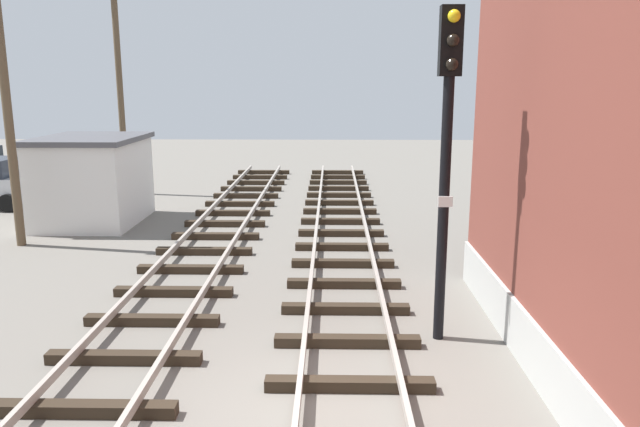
# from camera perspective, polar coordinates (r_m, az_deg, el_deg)

# --- Properties ---
(ground_plane) EXTENTS (80.00, 80.00, 0.00)m
(ground_plane) POSITION_cam_1_polar(r_m,az_deg,el_deg) (8.71, -0.68, -18.48)
(ground_plane) COLOR slate
(track_near_building) EXTENTS (2.50, 45.77, 0.32)m
(track_near_building) POSITION_cam_1_polar(r_m,az_deg,el_deg) (8.65, 2.94, -17.76)
(track_near_building) COLOR #2D2319
(track_near_building) RESTS_ON ground
(track_centre) EXTENTS (2.50, 45.77, 0.32)m
(track_centre) POSITION_cam_1_polar(r_m,az_deg,el_deg) (9.27, -21.03, -16.44)
(track_centre) COLOR #2D2319
(track_centre) RESTS_ON ground
(signal_mast) EXTENTS (0.36, 0.40, 5.62)m
(signal_mast) POSITION_cam_1_polar(r_m,az_deg,el_deg) (10.36, 11.72, 6.82)
(signal_mast) COLOR black
(signal_mast) RESTS_ON ground
(control_hut) EXTENTS (3.00, 3.80, 2.76)m
(control_hut) POSITION_cam_1_polar(r_m,az_deg,el_deg) (20.71, -20.41, 2.97)
(control_hut) COLOR silver
(control_hut) RESTS_ON ground
(utility_pole_near) EXTENTS (1.80, 0.24, 7.90)m
(utility_pole_near) POSITION_cam_1_polar(r_m,az_deg,el_deg) (18.36, -27.24, 9.94)
(utility_pole_near) COLOR brown
(utility_pole_near) RESTS_ON ground
(utility_pole_far) EXTENTS (1.80, 0.24, 8.59)m
(utility_pole_far) POSITION_cam_1_polar(r_m,az_deg,el_deg) (25.59, -18.19, 11.74)
(utility_pole_far) COLOR brown
(utility_pole_far) RESTS_ON ground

